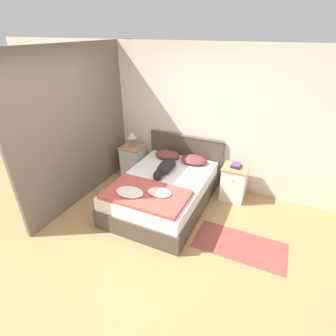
{
  "coord_description": "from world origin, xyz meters",
  "views": [
    {
      "loc": [
        1.54,
        -2.29,
        2.74
      ],
      "look_at": [
        -0.11,
        1.25,
        0.63
      ],
      "focal_mm": 28.0,
      "sensor_mm": 36.0,
      "label": 1
    }
  ],
  "objects_px": {
    "dog": "(166,167)",
    "book_stack": "(236,165)",
    "pillow_left": "(167,154)",
    "pillow_right": "(194,160)",
    "table_lamp": "(132,135)",
    "nightstand_right": "(234,183)",
    "nightstand_left": "(133,161)",
    "bed": "(163,192)"
  },
  "relations": [
    {
      "from": "pillow_left",
      "to": "book_stack",
      "type": "height_order",
      "value": "book_stack"
    },
    {
      "from": "pillow_right",
      "to": "book_stack",
      "type": "xyz_separation_m",
      "value": [
        0.77,
        -0.02,
        0.06
      ]
    },
    {
      "from": "pillow_left",
      "to": "dog",
      "type": "height_order",
      "value": "dog"
    },
    {
      "from": "pillow_right",
      "to": "dog",
      "type": "bearing_deg",
      "value": -122.14
    },
    {
      "from": "nightstand_left",
      "to": "pillow_left",
      "type": "height_order",
      "value": "pillow_left"
    },
    {
      "from": "nightstand_left",
      "to": "dog",
      "type": "relative_size",
      "value": 0.76
    },
    {
      "from": "nightstand_left",
      "to": "pillow_right",
      "type": "xyz_separation_m",
      "value": [
        1.31,
        0.03,
        0.28
      ]
    },
    {
      "from": "pillow_left",
      "to": "pillow_right",
      "type": "relative_size",
      "value": 1.0
    },
    {
      "from": "bed",
      "to": "nightstand_right",
      "type": "distance_m",
      "value": 1.26
    },
    {
      "from": "nightstand_left",
      "to": "pillow_right",
      "type": "distance_m",
      "value": 1.34
    },
    {
      "from": "bed",
      "to": "pillow_right",
      "type": "bearing_deg",
      "value": 70.28
    },
    {
      "from": "dog",
      "to": "nightstand_left",
      "type": "bearing_deg",
      "value": 153.42
    },
    {
      "from": "nightstand_right",
      "to": "nightstand_left",
      "type": "bearing_deg",
      "value": 180.0
    },
    {
      "from": "nightstand_right",
      "to": "book_stack",
      "type": "xyz_separation_m",
      "value": [
        -0.0,
        0.01,
        0.34
      ]
    },
    {
      "from": "pillow_right",
      "to": "book_stack",
      "type": "distance_m",
      "value": 0.77
    },
    {
      "from": "table_lamp",
      "to": "pillow_left",
      "type": "bearing_deg",
      "value": 1.63
    },
    {
      "from": "nightstand_right",
      "to": "book_stack",
      "type": "distance_m",
      "value": 0.34
    },
    {
      "from": "nightstand_left",
      "to": "pillow_left",
      "type": "bearing_deg",
      "value": 2.51
    },
    {
      "from": "bed",
      "to": "nightstand_right",
      "type": "bearing_deg",
      "value": 34.6
    },
    {
      "from": "table_lamp",
      "to": "nightstand_right",
      "type": "bearing_deg",
      "value": -0.33
    },
    {
      "from": "nightstand_right",
      "to": "book_stack",
      "type": "height_order",
      "value": "book_stack"
    },
    {
      "from": "nightstand_right",
      "to": "table_lamp",
      "type": "relative_size",
      "value": 2.03
    },
    {
      "from": "pillow_left",
      "to": "book_stack",
      "type": "relative_size",
      "value": 2.48
    },
    {
      "from": "nightstand_right",
      "to": "pillow_left",
      "type": "distance_m",
      "value": 1.34
    },
    {
      "from": "dog",
      "to": "book_stack",
      "type": "height_order",
      "value": "dog"
    },
    {
      "from": "dog",
      "to": "table_lamp",
      "type": "bearing_deg",
      "value": 152.87
    },
    {
      "from": "bed",
      "to": "table_lamp",
      "type": "distance_m",
      "value": 1.4
    },
    {
      "from": "nightstand_left",
      "to": "dog",
      "type": "height_order",
      "value": "dog"
    },
    {
      "from": "table_lamp",
      "to": "dog",
      "type": "bearing_deg",
      "value": -27.13
    },
    {
      "from": "nightstand_left",
      "to": "pillow_right",
      "type": "height_order",
      "value": "pillow_right"
    },
    {
      "from": "pillow_left",
      "to": "book_stack",
      "type": "distance_m",
      "value": 1.31
    },
    {
      "from": "nightstand_right",
      "to": "dog",
      "type": "xyz_separation_m",
      "value": [
        -1.1,
        -0.49,
        0.31
      ]
    },
    {
      "from": "nightstand_right",
      "to": "dog",
      "type": "bearing_deg",
      "value": -155.97
    },
    {
      "from": "nightstand_right",
      "to": "table_lamp",
      "type": "bearing_deg",
      "value": 179.67
    },
    {
      "from": "dog",
      "to": "table_lamp",
      "type": "distance_m",
      "value": 1.13
    },
    {
      "from": "dog",
      "to": "book_stack",
      "type": "relative_size",
      "value": 4.27
    },
    {
      "from": "pillow_right",
      "to": "table_lamp",
      "type": "xyz_separation_m",
      "value": [
        -1.31,
        -0.02,
        0.27
      ]
    },
    {
      "from": "pillow_left",
      "to": "pillow_right",
      "type": "bearing_deg",
      "value": 0.0
    },
    {
      "from": "book_stack",
      "to": "table_lamp",
      "type": "distance_m",
      "value": 2.08
    },
    {
      "from": "nightstand_left",
      "to": "nightstand_right",
      "type": "height_order",
      "value": "same"
    },
    {
      "from": "book_stack",
      "to": "nightstand_right",
      "type": "bearing_deg",
      "value": -81.61
    },
    {
      "from": "nightstand_right",
      "to": "book_stack",
      "type": "bearing_deg",
      "value": 98.39
    }
  ]
}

